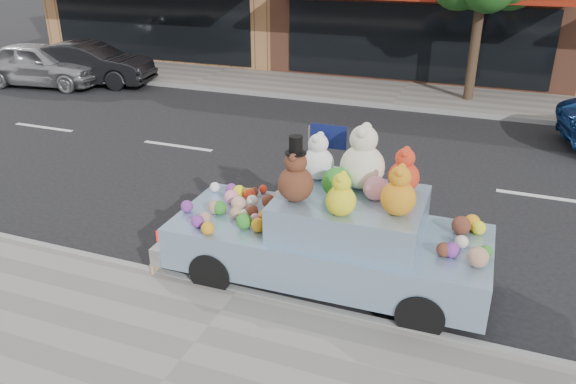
% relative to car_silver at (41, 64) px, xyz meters
% --- Properties ---
extents(ground, '(120.00, 120.00, 0.00)m').
position_rel_car_silver_xyz_m(ground, '(11.36, -3.64, -0.72)').
color(ground, black).
rests_on(ground, ground).
extents(near_sidewalk, '(60.00, 3.00, 0.12)m').
position_rel_car_silver_xyz_m(near_sidewalk, '(11.36, -10.14, -0.66)').
color(near_sidewalk, gray).
rests_on(near_sidewalk, ground).
extents(far_sidewalk, '(60.00, 3.00, 0.12)m').
position_rel_car_silver_xyz_m(far_sidewalk, '(11.36, 2.86, -0.66)').
color(far_sidewalk, gray).
rests_on(far_sidewalk, ground).
extents(near_kerb, '(60.00, 0.12, 0.13)m').
position_rel_car_silver_xyz_m(near_kerb, '(11.36, -8.64, -0.65)').
color(near_kerb, gray).
rests_on(near_kerb, ground).
extents(far_kerb, '(60.00, 0.12, 0.13)m').
position_rel_car_silver_xyz_m(far_kerb, '(11.36, 1.36, -0.65)').
color(far_kerb, gray).
rests_on(far_kerb, ground).
extents(car_silver, '(4.38, 2.21, 1.43)m').
position_rel_car_silver_xyz_m(car_silver, '(0.00, 0.00, 0.00)').
color(car_silver, '#A6A6AB').
rests_on(car_silver, ground).
extents(car_dark, '(4.44, 2.29, 1.39)m').
position_rel_car_silver_xyz_m(car_dark, '(1.37, 0.68, -0.02)').
color(car_dark, black).
rests_on(car_dark, ground).
extents(art_car, '(4.52, 1.86, 2.23)m').
position_rel_car_silver_xyz_m(art_car, '(12.38, -7.81, 0.08)').
color(art_car, black).
rests_on(art_car, ground).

